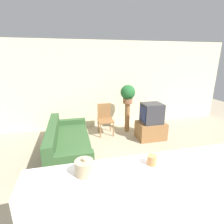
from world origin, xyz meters
TOP-DOWN VIEW (x-y plane):
  - ground_plane at (0.00, 0.00)m, footprint 14.00×14.00m
  - wall_back at (0.00, 3.43)m, footprint 9.00×0.06m
  - couch at (-0.89, 1.77)m, footprint 0.91×2.03m
  - tv_stand at (1.38, 2.12)m, footprint 0.76×0.56m
  - television at (1.37, 2.12)m, footprint 0.54×0.48m
  - wooden_chair at (0.20, 2.75)m, footprint 0.44×0.44m
  - plant_stand at (0.90, 2.79)m, footprint 0.15×0.15m
  - potted_plant at (0.90, 2.79)m, footprint 0.43×0.43m
  - foreground_counter at (0.00, -0.52)m, footprint 2.57×0.44m
  - decorative_bowl at (-0.65, -0.52)m, footprint 0.19×0.19m
  - candle_jar at (0.09, -0.52)m, footprint 0.11×0.11m

SIDE VIEW (x-z plane):
  - ground_plane at x=0.00m, z-range 0.00..0.00m
  - tv_stand at x=1.38m, z-range 0.00..0.47m
  - couch at x=-0.89m, z-range -0.10..0.62m
  - plant_stand at x=0.90m, z-range 0.00..0.89m
  - wooden_chair at x=0.20m, z-range 0.05..0.95m
  - foreground_counter at x=0.00m, z-range 0.00..1.06m
  - television at x=1.37m, z-range 0.47..1.02m
  - candle_jar at x=0.09m, z-range 1.06..1.17m
  - decorative_bowl at x=-0.65m, z-range 1.04..1.23m
  - potted_plant at x=0.90m, z-range 0.91..1.46m
  - wall_back at x=0.00m, z-range 0.00..2.70m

